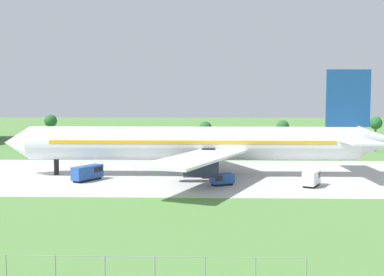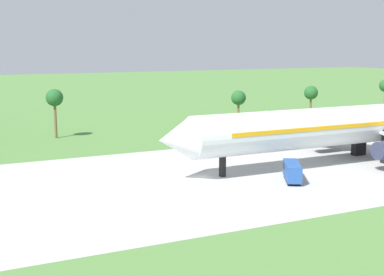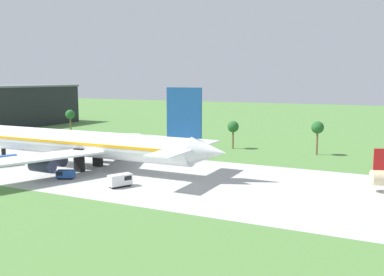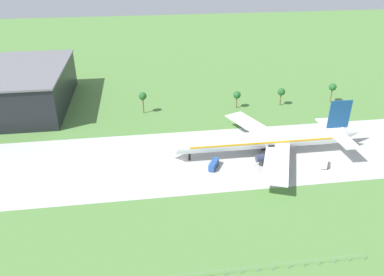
% 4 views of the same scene
% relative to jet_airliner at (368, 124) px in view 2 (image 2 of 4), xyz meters
% --- Properties ---
extents(ground_plane, '(600.00, 600.00, 0.00)m').
position_rel_jet_airliner_xyz_m(ground_plane, '(-31.10, 0.64, -6.16)').
color(ground_plane, '#517F3D').
extents(taxiway_strip, '(320.00, 44.00, 0.02)m').
position_rel_jet_airliner_xyz_m(taxiway_strip, '(-31.10, 0.64, -6.15)').
color(taxiway_strip, '#B2B2AD').
rests_on(taxiway_strip, ground_plane).
extents(jet_airliner, '(75.66, 56.79, 20.18)m').
position_rel_jet_airliner_xyz_m(jet_airliner, '(0.00, 0.00, 0.00)').
color(jet_airliner, white).
rests_on(jet_airliner, ground_plane).
extents(catering_van, '(4.84, 6.56, 2.71)m').
position_rel_jet_airliner_xyz_m(catering_van, '(-20.26, -6.54, -4.70)').
color(catering_van, black).
rests_on(catering_van, ground_plane).
extents(palm_tree_row, '(95.67, 3.60, 10.31)m').
position_rel_jet_airliner_xyz_m(palm_tree_row, '(7.00, 44.53, 1.21)').
color(palm_tree_row, brown).
rests_on(palm_tree_row, ground_plane).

